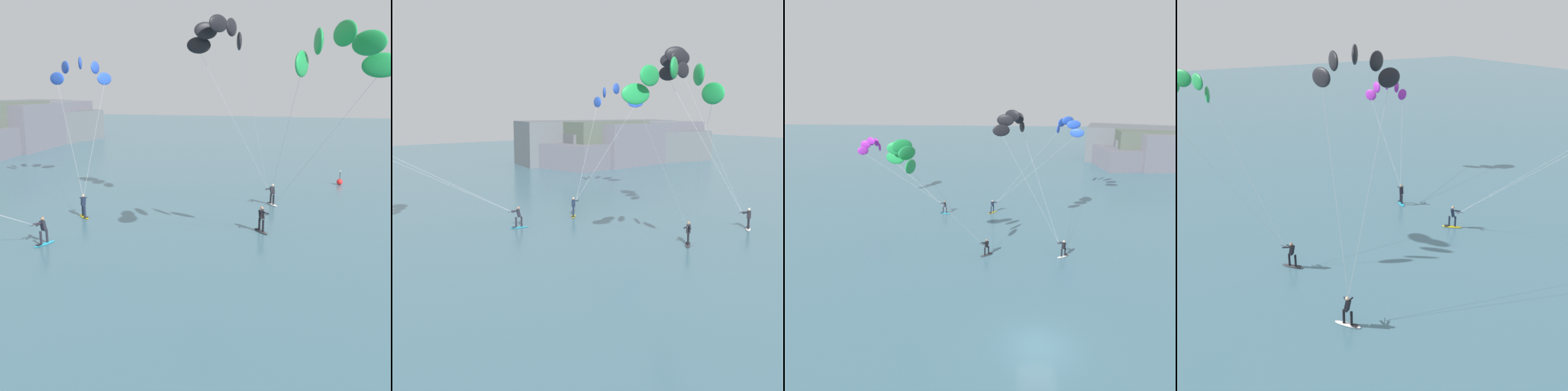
# 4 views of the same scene
# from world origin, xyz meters

# --- Properties ---
(kitesurfer_nearshore) EXTENTS (9.29, 7.29, 11.83)m
(kitesurfer_nearshore) POSITION_xyz_m (-10.27, 9.51, 10.21)
(kitesurfer_nearshore) COLOR #333338
(kitesurfer_nearshore) RESTS_ON ground
(kitesurfer_mid_water) EXTENTS (7.69, 6.33, 13.59)m
(kitesurfer_mid_water) POSITION_xyz_m (-1.40, 16.75, 11.89)
(kitesurfer_mid_water) COLOR white
(kitesurfer_mid_water) RESTS_ON ground
(kitesurfer_downwind) EXTENTS (12.05, 8.31, 11.69)m
(kitesurfer_downwind) POSITION_xyz_m (5.50, 30.82, 10.05)
(kitesurfer_downwind) COLOR yellow
(kitesurfer_downwind) RESTS_ON ground
(marker_buoy) EXTENTS (0.56, 0.56, 1.38)m
(marker_buoy) POSITION_xyz_m (13.03, 8.19, 0.30)
(marker_buoy) COLOR red
(marker_buoy) RESTS_ON ground
(distant_headland) EXTENTS (33.36, 18.38, 7.05)m
(distant_headland) POSITION_xyz_m (29.58, 55.93, 3.13)
(distant_headland) COLOR slate
(distant_headland) RESTS_ON ground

